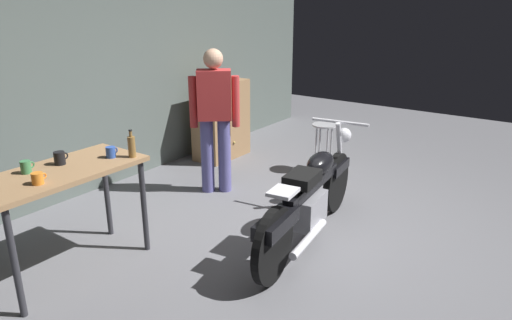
# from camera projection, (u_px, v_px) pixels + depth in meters

# --- Properties ---
(ground_plane) EXTENTS (12.00, 12.00, 0.00)m
(ground_plane) POSITION_uv_depth(u_px,v_px,m) (317.00, 236.00, 4.57)
(ground_plane) COLOR slate
(back_wall) EXTENTS (8.00, 0.12, 3.10)m
(back_wall) POSITION_uv_depth(u_px,v_px,m) (114.00, 55.00, 5.60)
(back_wall) COLOR #56605B
(back_wall) RESTS_ON ground_plane
(workbench) EXTENTS (1.30, 0.64, 0.90)m
(workbench) POSITION_uv_depth(u_px,v_px,m) (62.00, 183.00, 3.76)
(workbench) COLOR #99724C
(workbench) RESTS_ON ground_plane
(motorcycle) EXTENTS (2.18, 0.67, 1.00)m
(motorcycle) POSITION_uv_depth(u_px,v_px,m) (311.00, 196.00, 4.36)
(motorcycle) COLOR black
(motorcycle) RESTS_ON ground_plane
(person_standing) EXTENTS (0.41, 0.46, 1.67)m
(person_standing) POSITION_uv_depth(u_px,v_px,m) (215.00, 115.00, 5.35)
(person_standing) COLOR #595696
(person_standing) RESTS_ON ground_plane
(shop_stool) EXTENTS (0.32, 0.32, 0.64)m
(shop_stool) POSITION_uv_depth(u_px,v_px,m) (324.00, 135.00, 6.14)
(shop_stool) COLOR #B2B2B7
(shop_stool) RESTS_ON ground_plane
(wooden_dresser) EXTENTS (0.80, 0.47, 1.10)m
(wooden_dresser) POSITION_uv_depth(u_px,v_px,m) (221.00, 120.00, 6.69)
(wooden_dresser) COLOR #99724C
(wooden_dresser) RESTS_ON ground_plane
(mug_orange_travel) EXTENTS (0.11, 0.08, 0.09)m
(mug_orange_travel) POSITION_uv_depth(u_px,v_px,m) (38.00, 178.00, 3.42)
(mug_orange_travel) COLOR orange
(mug_orange_travel) RESTS_ON workbench
(mug_blue_enamel) EXTENTS (0.11, 0.08, 0.09)m
(mug_blue_enamel) POSITION_uv_depth(u_px,v_px,m) (111.00, 152.00, 3.99)
(mug_blue_enamel) COLOR #2D51AD
(mug_blue_enamel) RESTS_ON workbench
(mug_black_matte) EXTENTS (0.12, 0.09, 0.11)m
(mug_black_matte) POSITION_uv_depth(u_px,v_px,m) (60.00, 158.00, 3.82)
(mug_black_matte) COLOR black
(mug_black_matte) RESTS_ON workbench
(mug_green_speckled) EXTENTS (0.11, 0.08, 0.10)m
(mug_green_speckled) POSITION_uv_depth(u_px,v_px,m) (26.00, 167.00, 3.63)
(mug_green_speckled) COLOR #3D7F4C
(mug_green_speckled) RESTS_ON workbench
(bottle) EXTENTS (0.06, 0.06, 0.24)m
(bottle) POSITION_uv_depth(u_px,v_px,m) (132.00, 146.00, 3.99)
(bottle) COLOR olive
(bottle) RESTS_ON workbench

